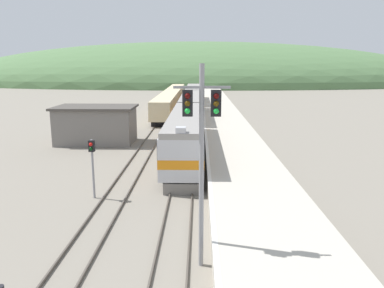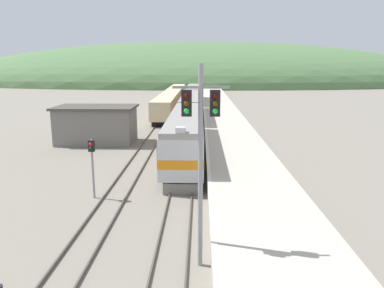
% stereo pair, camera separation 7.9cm
% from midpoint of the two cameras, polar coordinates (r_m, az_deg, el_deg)
% --- Properties ---
extents(track_main, '(1.52, 180.00, 0.16)m').
position_cam_midpoint_polar(track_main, '(78.16, 0.27, 6.02)').
color(track_main, '#4C443D').
rests_on(track_main, ground).
extents(track_siding, '(1.52, 180.00, 0.16)m').
position_cam_midpoint_polar(track_siding, '(78.34, -2.79, 6.02)').
color(track_siding, '#4C443D').
rests_on(track_siding, ground).
extents(platform, '(5.63, 140.00, 1.12)m').
position_cam_midpoint_polar(platform, '(58.33, 4.44, 4.38)').
color(platform, '#BCB5A5').
rests_on(platform, ground).
extents(distant_hills, '(220.80, 99.36, 35.64)m').
position_cam_midpoint_polar(distant_hills, '(170.00, 0.78, 9.29)').
color(distant_hills, '#517547').
rests_on(distant_hills, ground).
extents(station_shed, '(8.45, 5.28, 3.98)m').
position_cam_midpoint_polar(station_shed, '(41.48, -14.45, 2.90)').
color(station_shed, slate).
rests_on(station_shed, ground).
extents(express_train_lead_car, '(3.03, 19.11, 4.44)m').
position_cam_midpoint_polar(express_train_lead_car, '(32.94, -0.99, 1.37)').
color(express_train_lead_car, black).
rests_on(express_train_lead_car, ground).
extents(carriage_second, '(3.02, 20.01, 4.08)m').
position_cam_midpoint_polar(carriage_second, '(53.37, -0.15, 5.49)').
color(carriage_second, black).
rests_on(carriage_second, ground).
extents(carriage_third, '(3.02, 20.01, 4.08)m').
position_cam_midpoint_polar(carriage_third, '(74.16, 0.23, 7.36)').
color(carriage_third, black).
rests_on(carriage_third, ground).
extents(siding_train, '(2.90, 45.68, 3.41)m').
position_cam_midpoint_polar(siding_train, '(72.28, -3.13, 6.85)').
color(siding_train, black).
rests_on(siding_train, ground).
extents(signal_mast_main, '(2.20, 0.42, 8.40)m').
position_cam_midpoint_polar(signal_mast_main, '(14.74, 1.32, 0.94)').
color(signal_mast_main, gray).
rests_on(signal_mast_main, ground).
extents(signal_post_siding, '(0.36, 0.42, 3.80)m').
position_cam_midpoint_polar(signal_post_siding, '(24.12, -15.07, -1.84)').
color(signal_post_siding, gray).
rests_on(signal_post_siding, ground).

